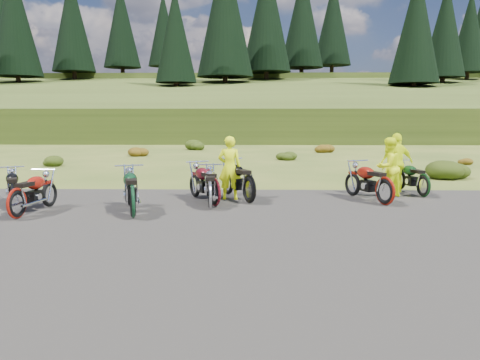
{
  "coord_description": "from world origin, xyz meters",
  "views": [
    {
      "loc": [
        0.54,
        -11.14,
        2.45
      ],
      "look_at": [
        0.28,
        0.91,
        0.78
      ],
      "focal_mm": 35.0,
      "sensor_mm": 36.0,
      "label": 1
    }
  ],
  "objects_px": {
    "motorcycle_0": "(14,211)",
    "motorcycle_7": "(423,198)",
    "person_middle": "(230,169)",
    "motorcycle_3": "(211,210)"
  },
  "relations": [
    {
      "from": "motorcycle_0",
      "to": "motorcycle_3",
      "type": "height_order",
      "value": "motorcycle_3"
    },
    {
      "from": "motorcycle_3",
      "to": "motorcycle_7",
      "type": "distance_m",
      "value": 6.49
    },
    {
      "from": "person_middle",
      "to": "motorcycle_3",
      "type": "bearing_deg",
      "value": 77.62
    },
    {
      "from": "motorcycle_3",
      "to": "motorcycle_7",
      "type": "height_order",
      "value": "motorcycle_3"
    },
    {
      "from": "motorcycle_0",
      "to": "motorcycle_7",
      "type": "height_order",
      "value": "motorcycle_0"
    },
    {
      "from": "motorcycle_0",
      "to": "motorcycle_3",
      "type": "relative_size",
      "value": 0.97
    },
    {
      "from": "motorcycle_0",
      "to": "motorcycle_7",
      "type": "relative_size",
      "value": 1.01
    },
    {
      "from": "motorcycle_0",
      "to": "motorcycle_3",
      "type": "bearing_deg",
      "value": -113.98
    },
    {
      "from": "motorcycle_0",
      "to": "person_middle",
      "type": "bearing_deg",
      "value": -99.48
    },
    {
      "from": "motorcycle_3",
      "to": "person_middle",
      "type": "height_order",
      "value": "person_middle"
    }
  ]
}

